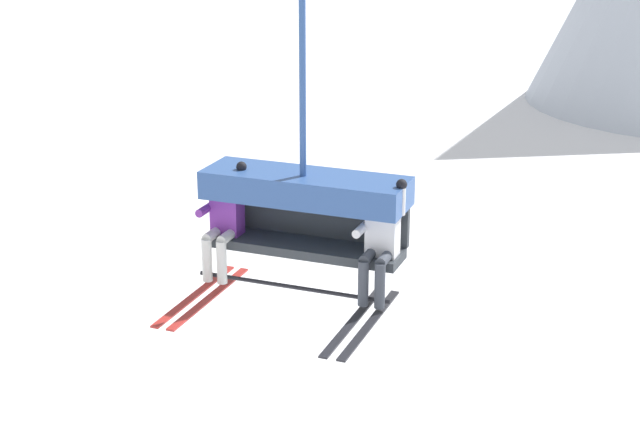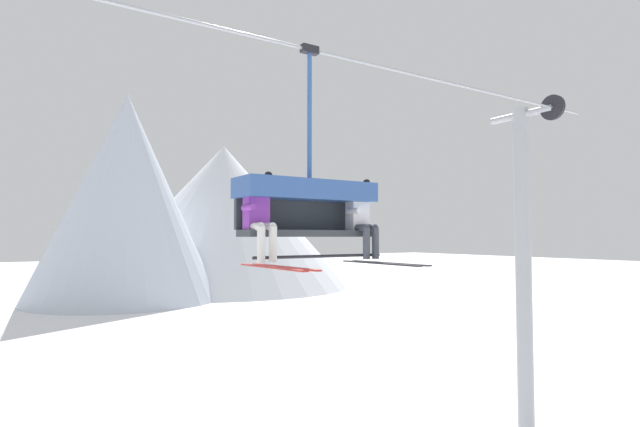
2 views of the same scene
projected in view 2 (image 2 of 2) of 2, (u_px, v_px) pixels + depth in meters
mountain_peak_west at (126, 197)px, 36.76m from camera, size 13.64×13.64×15.28m
mountain_peak_central at (223, 216)px, 47.30m from camera, size 23.87×23.87×13.32m
lift_tower_far at (524, 264)px, 11.50m from camera, size 0.36×1.88×7.83m
lift_cable at (165, 15)px, 6.41m from camera, size 18.98×0.05×0.05m
chairlift_chair at (307, 199)px, 7.55m from camera, size 2.20×0.74×3.21m
skier_purple at (260, 216)px, 6.87m from camera, size 0.48×1.70×1.34m
skier_white at (362, 219)px, 7.83m from camera, size 0.48×1.70×1.34m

